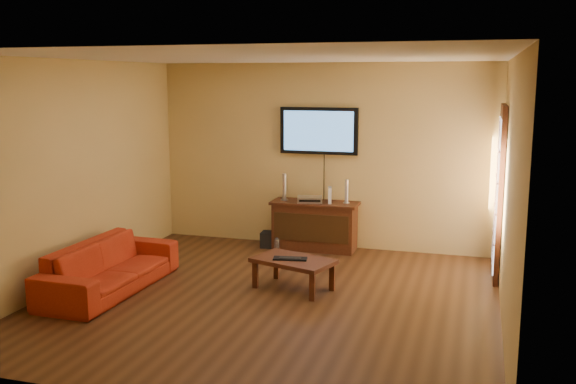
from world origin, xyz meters
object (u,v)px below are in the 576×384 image
at_px(av_receiver, 310,199).
at_px(keyboard, 290,258).
at_px(sofa, 109,259).
at_px(media_console, 315,225).
at_px(bottle, 277,245).
at_px(coffee_table, 293,263).
at_px(subwoofer, 269,239).
at_px(television, 319,131).
at_px(game_console, 330,195).
at_px(speaker_right, 347,192).
at_px(speaker_left, 284,188).

relative_size(av_receiver, keyboard, 0.86).
bearing_deg(sofa, media_console, -35.34).
height_order(media_console, bottle, media_console).
bearing_deg(bottle, coffee_table, -65.36).
xyz_separation_m(sofa, keyboard, (2.03, 0.63, -0.00)).
relative_size(media_console, subwoofer, 5.46).
bearing_deg(coffee_table, av_receiver, 98.83).
height_order(sofa, subwoofer, sofa).
xyz_separation_m(television, keyboard, (0.18, -2.07, -1.34)).
bearing_deg(television, subwoofer, -156.84).
relative_size(game_console, bottle, 1.06).
height_order(media_console, television, television).
bearing_deg(speaker_right, sofa, -132.37).
bearing_deg(av_receiver, game_console, -13.73).
height_order(television, av_receiver, television).
bearing_deg(media_console, keyboard, -84.45).
bearing_deg(coffee_table, keyboard, -132.45).
height_order(speaker_right, game_console, speaker_right).
xyz_separation_m(sofa, game_console, (2.08, 2.47, 0.44)).
xyz_separation_m(media_console, keyboard, (0.18, -1.87, 0.03)).
distance_m(television, sofa, 3.53).
distance_m(speaker_left, game_console, 0.69).
distance_m(coffee_table, game_console, 1.88).
distance_m(media_console, subwoofer, 0.72).
xyz_separation_m(television, bottle, (-0.48, -0.53, -1.62)).
height_order(media_console, av_receiver, av_receiver).
bearing_deg(speaker_right, speaker_left, -177.56).
bearing_deg(speaker_right, coffee_table, -97.48).
bearing_deg(television, coffee_table, -84.05).
distance_m(speaker_left, bottle, 0.85).
distance_m(av_receiver, keyboard, 1.89).
xyz_separation_m(sofa, subwoofer, (1.18, 2.41, -0.27)).
relative_size(subwoofer, keyboard, 0.56).
distance_m(television, subwoofer, 1.76).
xyz_separation_m(speaker_right, game_console, (-0.23, -0.06, -0.04)).
distance_m(media_console, sofa, 3.11).
xyz_separation_m(game_console, keyboard, (-0.05, -1.84, -0.44)).
height_order(speaker_right, av_receiver, speaker_right).
height_order(speaker_left, av_receiver, speaker_left).
height_order(media_console, sofa, sofa).
bearing_deg(sofa, coffee_table, -70.98).
distance_m(media_console, keyboard, 1.88).
xyz_separation_m(television, av_receiver, (-0.07, -0.23, -0.97)).
relative_size(sofa, bottle, 9.01).
bearing_deg(subwoofer, speaker_left, 17.55).
xyz_separation_m(media_console, av_receiver, (-0.07, -0.03, 0.39)).
relative_size(sofa, game_console, 8.52).
height_order(television, speaker_right, television).
bearing_deg(speaker_right, av_receiver, -172.87).
relative_size(television, speaker_right, 3.35).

